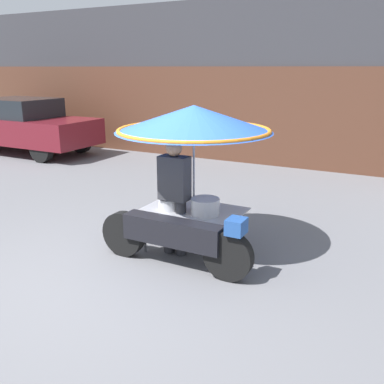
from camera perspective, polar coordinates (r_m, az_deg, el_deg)
name	(u,v)px	position (r m, az deg, el deg)	size (l,w,h in m)	color
ground_plane	(112,276)	(5.26, -10.59, -10.97)	(36.00, 36.00, 0.00)	slate
shopfront_building	(293,83)	(11.67, 13.30, 13.98)	(28.00, 2.06, 4.01)	#38383D
vendor_motorcycle_cart	(192,139)	(5.36, -0.01, 7.06)	(2.07, 1.98, 1.94)	black
vendor_person	(175,192)	(5.48, -2.35, -0.05)	(0.38, 0.22, 1.52)	#2D2D33
parked_car	(25,125)	(13.19, -21.43, 8.30)	(4.26, 1.75, 1.54)	black
potted_plant	(9,124)	(15.44, -23.26, 8.27)	(0.81, 0.81, 1.00)	gray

